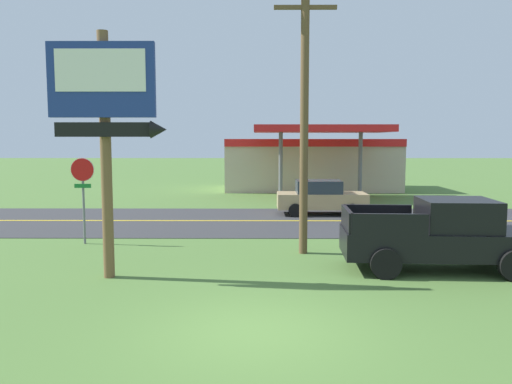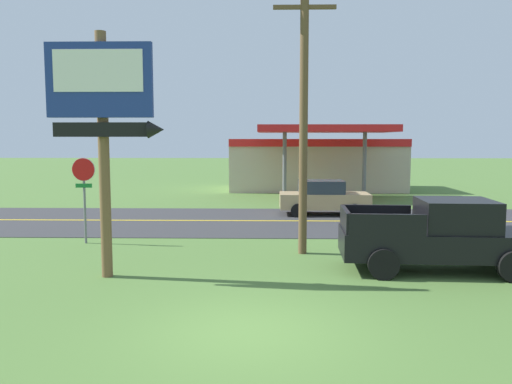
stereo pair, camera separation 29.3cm
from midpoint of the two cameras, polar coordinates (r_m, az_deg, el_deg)
ground_plane at (r=9.92m, az=-1.18°, el=-15.22°), size 180.00×180.00×0.00m
road_asphalt at (r=22.54m, az=-0.29°, el=-3.23°), size 140.00×8.00×0.02m
road_centre_line at (r=22.54m, az=-0.29°, el=-3.20°), size 126.00×0.20×0.01m
motel_sign at (r=13.55m, az=-16.91°, el=8.64°), size 2.92×0.54×6.26m
stop_sign at (r=18.45m, az=-19.08°, el=0.73°), size 0.80×0.08×2.95m
utility_pole at (r=16.01m, az=4.87°, el=10.02°), size 2.11×0.26×8.82m
gas_station at (r=36.88m, az=5.90°, el=3.29°), size 12.00×11.50×4.40m
pickup_black_parked_on_lawn at (r=14.88m, az=19.35°, el=-4.57°), size 5.30×2.45×1.96m
car_tan_mid_lane at (r=24.57m, az=6.86°, el=-0.59°), size 4.20×2.00×1.64m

